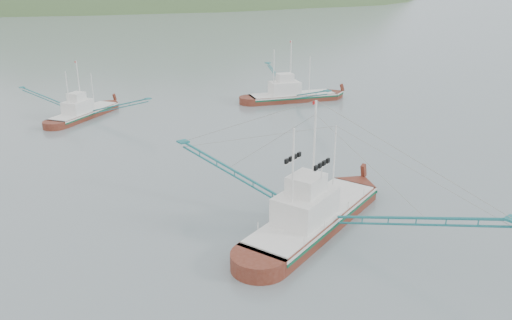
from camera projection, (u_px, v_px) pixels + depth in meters
ground at (299, 212)px, 43.83m from camera, size 1200.00×1200.00×0.00m
main_boat at (314, 203)px, 40.43m from camera, size 16.37×28.00×11.60m
bg_boat_far at (83, 105)px, 73.56m from camera, size 15.08×20.57×9.07m
bg_boat_right at (292, 88)px, 83.62m from camera, size 15.14×25.62×10.79m
headland_right at (179, 1)px, 500.72m from camera, size 684.00×432.00×306.00m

